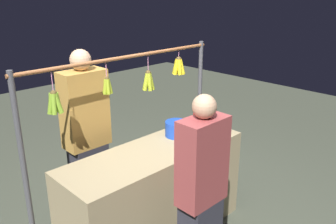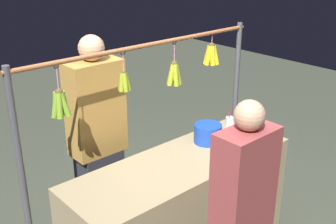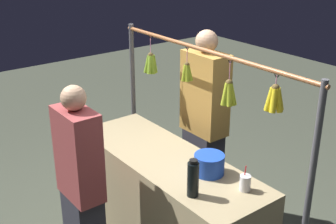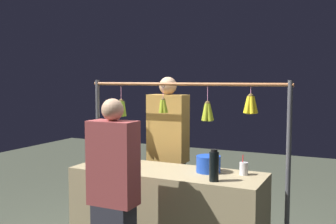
# 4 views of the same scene
# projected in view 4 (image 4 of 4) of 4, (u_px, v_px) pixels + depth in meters

# --- Properties ---
(market_counter) EXTENTS (1.78, 0.61, 0.90)m
(market_counter) POSITION_uv_depth(u_px,v_px,m) (167.00, 218.00, 3.67)
(market_counter) COLOR tan
(market_counter) RESTS_ON ground
(display_rack) EXTENTS (2.10, 0.13, 1.72)m
(display_rack) POSITION_uv_depth(u_px,v_px,m) (185.00, 131.00, 3.93)
(display_rack) COLOR #4C4C51
(display_rack) RESTS_ON ground
(water_bottle) EXTENTS (0.08, 0.08, 0.26)m
(water_bottle) POSITION_uv_depth(u_px,v_px,m) (214.00, 166.00, 3.24)
(water_bottle) COLOR black
(water_bottle) RESTS_ON market_counter
(blue_bucket) EXTENTS (0.22, 0.22, 0.15)m
(blue_bucket) POSITION_uv_depth(u_px,v_px,m) (208.00, 164.00, 3.55)
(blue_bucket) COLOR blue
(blue_bucket) RESTS_ON market_counter
(drink_cup) EXTENTS (0.07, 0.07, 0.18)m
(drink_cup) POSITION_uv_depth(u_px,v_px,m) (244.00, 168.00, 3.46)
(drink_cup) COLOR silver
(drink_cup) RESTS_ON market_counter
(vendor_person) EXTENTS (0.42, 0.23, 1.75)m
(vendor_person) POSITION_uv_depth(u_px,v_px,m) (168.00, 158.00, 4.34)
(vendor_person) COLOR #2D2D38
(vendor_person) RESTS_ON ground
(customer_person) EXTENTS (0.38, 0.20, 1.58)m
(customer_person) POSITION_uv_depth(u_px,v_px,m) (114.00, 201.00, 3.11)
(customer_person) COLOR #2D2D38
(customer_person) RESTS_ON ground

